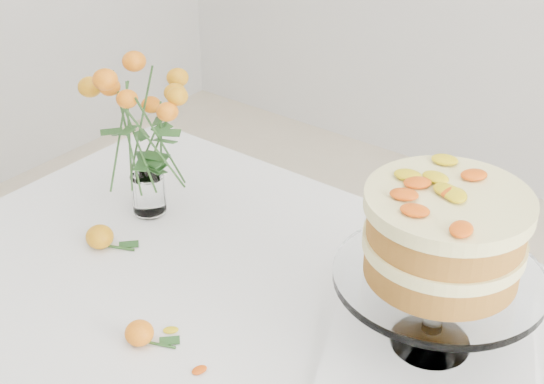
{
  "coord_description": "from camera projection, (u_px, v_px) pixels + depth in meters",
  "views": [
    {
      "loc": [
        0.6,
        -0.76,
        1.59
      ],
      "look_at": [
        -0.09,
        0.13,
        0.93
      ],
      "focal_mm": 50.0,
      "sensor_mm": 36.0,
      "label": 1
    }
  ],
  "objects": [
    {
      "name": "table",
      "position": [
        266.0,
        365.0,
        1.29
      ],
      "size": [
        1.43,
        0.93,
        0.76
      ],
      "color": "tan",
      "rests_on": "ground"
    },
    {
      "name": "napkin",
      "position": [
        429.0,
        346.0,
        1.21
      ],
      "size": [
        0.42,
        0.42,
        0.01
      ],
      "primitive_type": "cube",
      "rotation": [
        0.0,
        0.0,
        0.4
      ],
      "color": "white",
      "rests_on": "table"
    },
    {
      "name": "cake_stand",
      "position": [
        443.0,
        243.0,
        1.11
      ],
      "size": [
        0.32,
        0.32,
        0.29
      ],
      "rotation": [
        0.0,
        0.0,
        -0.3
      ],
      "color": "white",
      "rests_on": "napkin"
    },
    {
      "name": "rose_vase",
      "position": [
        142.0,
        124.0,
        1.46
      ],
      "size": [
        0.26,
        0.26,
        0.35
      ],
      "rotation": [
        0.0,
        0.0,
        0.15
      ],
      "color": "white",
      "rests_on": "table"
    },
    {
      "name": "loose_rose_near",
      "position": [
        100.0,
        237.0,
        1.45
      ],
      "size": [
        0.09,
        0.06,
        0.05
      ],
      "rotation": [
        0.0,
        0.0,
        0.41
      ],
      "color": "gold",
      "rests_on": "table"
    },
    {
      "name": "loose_rose_far",
      "position": [
        140.0,
        333.0,
        1.21
      ],
      "size": [
        0.08,
        0.05,
        0.04
      ],
      "rotation": [
        0.0,
        0.0,
        0.38
      ],
      "color": "orange",
      "rests_on": "table"
    },
    {
      "name": "stray_petal_a",
      "position": [
        171.0,
        330.0,
        1.25
      ],
      "size": [
        0.03,
        0.02,
        0.0
      ],
      "primitive_type": "ellipsoid",
      "color": "yellow",
      "rests_on": "table"
    },
    {
      "name": "stray_petal_b",
      "position": [
        199.0,
        370.0,
        1.17
      ],
      "size": [
        0.03,
        0.02,
        0.0
      ],
      "primitive_type": "ellipsoid",
      "color": "yellow",
      "rests_on": "table"
    }
  ]
}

